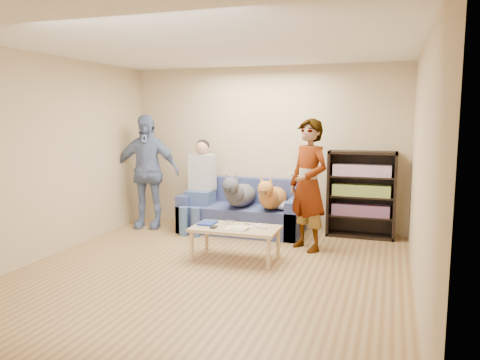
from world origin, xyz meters
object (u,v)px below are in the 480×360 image
(person_standing_left, at_px, (146,172))
(dog_gray, at_px, (239,194))
(person_seated, at_px, (200,182))
(coffee_table, at_px, (236,231))
(person_standing_right, at_px, (308,185))
(camera_silver, at_px, (230,222))
(sofa, at_px, (243,214))
(dog_tan, at_px, (272,197))
(bookshelf, at_px, (361,192))
(notebook_blue, at_px, (208,223))

(person_standing_left, distance_m, dog_gray, 1.61)
(person_seated, bearing_deg, coffee_table, -51.41)
(person_standing_right, relative_size, coffee_table, 1.62)
(person_standing_left, relative_size, camera_silver, 16.74)
(person_standing_left, distance_m, camera_silver, 2.17)
(camera_silver, height_order, sofa, sofa)
(person_standing_right, relative_size, dog_tan, 1.56)
(dog_gray, height_order, bookshelf, bookshelf)
(sofa, relative_size, dog_gray, 1.53)
(dog_tan, bearing_deg, person_standing_right, -37.53)
(dog_gray, xyz_separation_m, dog_tan, (0.52, -0.02, -0.01))
(person_standing_right, xyz_separation_m, dog_tan, (-0.63, 0.48, -0.27))
(person_seated, height_order, coffee_table, person_seated)
(sofa, bearing_deg, coffee_table, -75.71)
(dog_gray, bearing_deg, person_seated, 174.70)
(sofa, bearing_deg, dog_tan, -21.85)
(dog_tan, distance_m, coffee_table, 1.25)
(camera_silver, distance_m, coffee_table, 0.18)
(camera_silver, bearing_deg, person_seated, 127.86)
(person_standing_left, xyz_separation_m, coffee_table, (1.94, -1.20, -0.55))
(person_standing_left, relative_size, dog_gray, 1.48)
(dog_gray, distance_m, dog_tan, 0.52)
(coffee_table, xyz_separation_m, bookshelf, (1.44, 1.66, 0.31))
(notebook_blue, height_order, person_seated, person_seated)
(notebook_blue, xyz_separation_m, person_seated, (-0.64, 1.25, 0.34))
(person_seated, relative_size, dog_gray, 1.18)
(person_standing_right, height_order, sofa, person_standing_right)
(camera_silver, bearing_deg, notebook_blue, -165.96)
(camera_silver, bearing_deg, coffee_table, -45.00)
(notebook_blue, bearing_deg, sofa, 88.45)
(camera_silver, distance_m, dog_tan, 1.14)
(sofa, height_order, dog_gray, dog_gray)
(coffee_table, bearing_deg, bookshelf, 49.08)
(person_standing_right, distance_m, notebook_blue, 1.45)
(person_standing_left, height_order, dog_tan, person_standing_left)
(person_standing_right, bearing_deg, coffee_table, -99.71)
(notebook_blue, distance_m, coffee_table, 0.41)
(person_seated, distance_m, coffee_table, 1.71)
(person_seated, xyz_separation_m, coffee_table, (1.04, -1.30, -0.40))
(coffee_table, bearing_deg, sofa, 104.29)
(sofa, distance_m, dog_gray, 0.40)
(notebook_blue, bearing_deg, dog_tan, 64.06)
(dog_gray, xyz_separation_m, bookshelf, (1.80, 0.42, 0.05))
(notebook_blue, relative_size, dog_gray, 0.21)
(sofa, distance_m, bookshelf, 1.86)
(notebook_blue, height_order, sofa, sofa)
(camera_silver, height_order, coffee_table, camera_silver)
(dog_gray, relative_size, dog_tan, 1.08)
(dog_tan, bearing_deg, person_standing_left, -179.76)
(dog_tan, bearing_deg, bookshelf, 19.31)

